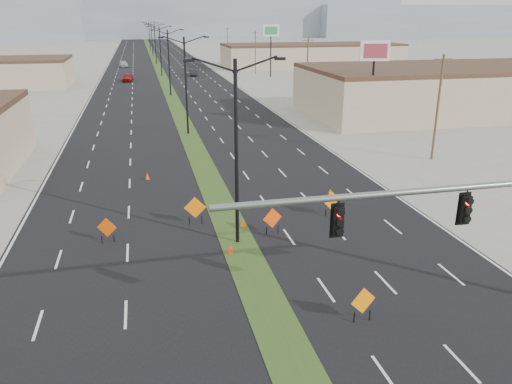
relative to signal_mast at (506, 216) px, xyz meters
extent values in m
cube|color=black|center=(-8.56, 98.00, -4.79)|extent=(25.00, 400.00, 0.02)
cube|color=#2E4719|center=(-8.56, 98.00, -4.79)|extent=(2.00, 400.00, 0.04)
cube|color=tan|center=(25.44, 43.00, -2.04)|extent=(36.00, 18.00, 5.50)
cube|color=tan|center=(29.44, 108.00, -2.29)|extent=(44.00, 16.00, 5.00)
cube|color=gray|center=(31.44, 298.00, 9.21)|extent=(220.00, 50.00, 28.00)
cube|color=gray|center=(171.44, 288.00, 4.21)|extent=(160.00, 50.00, 18.00)
cube|color=gray|center=(-38.56, 318.00, 11.21)|extent=(140.00, 50.00, 32.00)
cylinder|color=slate|center=(-3.36, 0.00, 1.31)|extent=(16.00, 0.24, 0.24)
cube|color=black|center=(-6.86, 0.00, 0.43)|extent=(0.50, 0.28, 1.30)
sphere|color=#FF0C05|center=(-6.86, -0.16, 0.78)|extent=(0.22, 0.22, 0.22)
cube|color=black|center=(-1.86, 0.00, 0.43)|extent=(0.50, 0.28, 1.30)
sphere|color=#FF0C05|center=(-1.86, -0.16, 0.78)|extent=(0.22, 0.22, 0.22)
cylinder|color=black|center=(-8.56, 10.00, 0.21)|extent=(0.20, 0.20, 10.00)
cube|color=black|center=(-10.86, 10.00, 5.16)|extent=(0.55, 0.24, 0.14)
cube|color=black|center=(-6.26, 10.00, 5.16)|extent=(0.55, 0.24, 0.14)
cylinder|color=black|center=(-8.56, 38.00, 0.21)|extent=(0.20, 0.20, 10.00)
cube|color=black|center=(-10.86, 38.00, 5.16)|extent=(0.55, 0.24, 0.14)
cube|color=black|center=(-6.26, 38.00, 5.16)|extent=(0.55, 0.24, 0.14)
cylinder|color=black|center=(-8.56, 66.00, 0.21)|extent=(0.20, 0.20, 10.00)
cube|color=black|center=(-10.86, 66.00, 5.16)|extent=(0.55, 0.24, 0.14)
cube|color=black|center=(-6.26, 66.00, 5.16)|extent=(0.55, 0.24, 0.14)
cylinder|color=black|center=(-8.56, 94.00, 0.21)|extent=(0.20, 0.20, 10.00)
cube|color=black|center=(-10.86, 94.00, 5.16)|extent=(0.55, 0.24, 0.14)
cube|color=black|center=(-6.26, 94.00, 5.16)|extent=(0.55, 0.24, 0.14)
cylinder|color=black|center=(-8.56, 122.00, 0.21)|extent=(0.20, 0.20, 10.00)
cube|color=black|center=(-10.86, 122.00, 5.16)|extent=(0.55, 0.24, 0.14)
cube|color=black|center=(-6.26, 122.00, 5.16)|extent=(0.55, 0.24, 0.14)
cylinder|color=black|center=(-8.56, 150.00, 0.21)|extent=(0.20, 0.20, 10.00)
cube|color=black|center=(-10.86, 150.00, 5.16)|extent=(0.55, 0.24, 0.14)
cube|color=black|center=(-6.26, 150.00, 5.16)|extent=(0.55, 0.24, 0.14)
cylinder|color=black|center=(-8.56, 178.00, 0.21)|extent=(0.20, 0.20, 10.00)
cube|color=black|center=(-10.86, 178.00, 5.16)|extent=(0.55, 0.24, 0.14)
cube|color=black|center=(-6.26, 178.00, 5.16)|extent=(0.55, 0.24, 0.14)
cylinder|color=#4C3823|center=(11.44, 23.00, -0.29)|extent=(0.20, 0.20, 9.00)
cube|color=#4C3823|center=(11.44, 23.00, 3.81)|extent=(1.60, 0.10, 0.10)
cylinder|color=#4C3823|center=(11.44, 58.00, -0.29)|extent=(0.20, 0.20, 9.00)
cube|color=#4C3823|center=(11.44, 58.00, 3.81)|extent=(1.60, 0.10, 0.10)
cylinder|color=#4C3823|center=(11.44, 93.00, -0.29)|extent=(0.20, 0.20, 9.00)
cube|color=#4C3823|center=(11.44, 93.00, 3.81)|extent=(1.60, 0.10, 0.10)
cylinder|color=#4C3823|center=(11.44, 128.00, -0.29)|extent=(0.20, 0.20, 9.00)
cube|color=#4C3823|center=(11.44, 128.00, 3.81)|extent=(1.60, 0.10, 0.10)
imported|color=maroon|center=(-15.44, 86.25, -4.05)|extent=(2.31, 4.54, 1.48)
imported|color=black|center=(-2.05, 93.01, -4.14)|extent=(1.65, 4.04, 1.30)
imported|color=#A0A3A9|center=(-16.78, 116.20, -4.13)|extent=(2.37, 4.74, 1.32)
cube|color=#DA4604|center=(-15.62, 11.56, -3.86)|extent=(1.07, 0.41, 1.12)
cylinder|color=black|center=(-15.95, 11.56, -4.56)|extent=(0.05, 0.05, 0.47)
cylinder|color=black|center=(-15.30, 11.56, -4.56)|extent=(0.05, 0.05, 0.47)
cube|color=orange|center=(-10.56, 13.07, -3.69)|extent=(1.32, 0.15, 1.32)
cylinder|color=black|center=(-10.94, 13.07, -4.52)|extent=(0.05, 0.05, 0.55)
cylinder|color=black|center=(-10.17, 13.07, -4.52)|extent=(0.05, 0.05, 0.55)
cube|color=#FF4605|center=(-6.37, 10.66, -3.79)|extent=(1.18, 0.33, 1.20)
cylinder|color=black|center=(-6.72, 10.66, -4.54)|extent=(0.05, 0.05, 0.50)
cylinder|color=black|center=(-6.02, 10.66, -4.54)|extent=(0.05, 0.05, 0.50)
cube|color=orange|center=(-4.99, 1.30, -3.80)|extent=(1.17, 0.29, 1.19)
cylinder|color=black|center=(-5.33, 1.30, -4.54)|extent=(0.05, 0.05, 0.49)
cylinder|color=black|center=(-4.64, 1.30, -4.54)|extent=(0.05, 0.05, 0.49)
cube|color=orange|center=(-2.02, 12.56, -3.78)|extent=(1.16, 0.45, 1.21)
cylinder|color=black|center=(-2.38, 12.56, -4.54)|extent=(0.05, 0.05, 0.50)
cylinder|color=black|center=(-1.67, 12.56, -4.54)|extent=(0.05, 0.05, 0.50)
cone|color=#FF3705|center=(-9.19, 8.70, -4.51)|extent=(0.42, 0.42, 0.56)
cone|color=#FF6205|center=(-7.81, 12.05, -4.51)|extent=(0.35, 0.35, 0.56)
cone|color=orange|center=(-0.84, 15.78, -4.47)|extent=(0.49, 0.49, 0.64)
cone|color=#FF3D05|center=(-13.21, 22.76, -4.51)|extent=(0.44, 0.44, 0.57)
cylinder|color=black|center=(11.18, 35.28, -0.85)|extent=(0.24, 0.24, 7.89)
cube|color=white|center=(11.18, 35.28, 3.72)|extent=(3.12, 0.95, 2.08)
cube|color=#94313B|center=(11.18, 35.08, 3.72)|extent=(2.45, 0.53, 1.45)
cylinder|color=black|center=(13.34, 87.15, -0.52)|extent=(0.24, 0.24, 8.53)
cube|color=white|center=(13.34, 87.15, 4.42)|extent=(3.39, 0.67, 2.25)
cube|color=#30794B|center=(13.34, 86.95, 4.42)|extent=(2.69, 0.31, 1.57)
camera|label=1|loc=(-13.24, -15.00, 7.19)|focal=35.00mm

